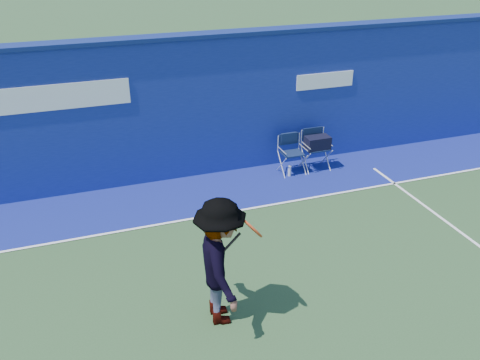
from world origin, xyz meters
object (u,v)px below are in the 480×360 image
object	(u,v)px
directors_chair_left	(292,160)
tennis_player	(221,262)
water_bottle	(290,171)
directors_chair_right	(316,153)

from	to	relation	value
directors_chair_left	tennis_player	distance (m)	5.02
tennis_player	directors_chair_left	bearing A→B (deg)	54.24
tennis_player	water_bottle	bearing A→B (deg)	54.19
directors_chair_left	tennis_player	bearing A→B (deg)	-125.76
directors_chair_right	tennis_player	distance (m)	5.39
tennis_player	directors_chair_right	bearing A→B (deg)	49.00
directors_chair_left	directors_chair_right	bearing A→B (deg)	-0.02
directors_chair_left	tennis_player	world-z (taller)	tennis_player
water_bottle	directors_chair_right	bearing A→B (deg)	13.52
directors_chair_left	water_bottle	bearing A→B (deg)	-124.55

